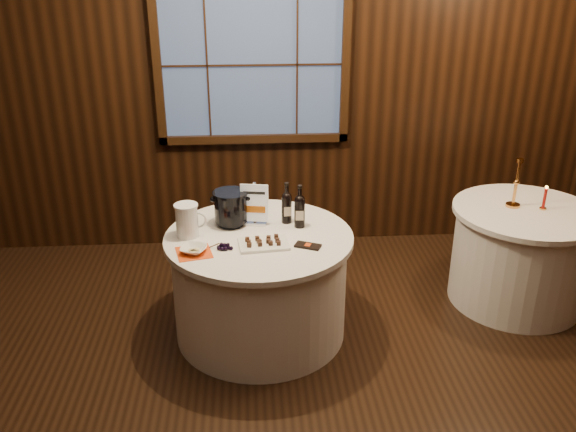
{
  "coord_description": "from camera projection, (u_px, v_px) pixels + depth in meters",
  "views": [
    {
      "loc": [
        -0.06,
        -2.72,
        2.55
      ],
      "look_at": [
        0.19,
        0.9,
        0.95
      ],
      "focal_mm": 38.0,
      "sensor_mm": 36.0,
      "label": 1
    }
  ],
  "objects": [
    {
      "name": "ground",
      "position": [
        266.0,
        430.0,
        3.51
      ],
      "size": [
        6.0,
        6.0,
        0.0
      ],
      "primitive_type": "plane",
      "color": "black",
      "rests_on": "ground"
    },
    {
      "name": "back_wall",
      "position": [
        253.0,
        77.0,
        5.15
      ],
      "size": [
        6.0,
        0.1,
        3.0
      ],
      "color": "black",
      "rests_on": "ground"
    },
    {
      "name": "main_table",
      "position": [
        260.0,
        284.0,
        4.27
      ],
      "size": [
        1.28,
        1.28,
        0.77
      ],
      "color": "white",
      "rests_on": "ground"
    },
    {
      "name": "side_table",
      "position": [
        519.0,
        255.0,
        4.67
      ],
      "size": [
        1.08,
        1.08,
        0.77
      ],
      "color": "white",
      "rests_on": "ground"
    },
    {
      "name": "sign_stand",
      "position": [
        255.0,
        210.0,
        4.23
      ],
      "size": [
        0.19,
        0.12,
        0.31
      ],
      "rotation": [
        0.0,
        0.0,
        -0.17
      ],
      "color": "silver",
      "rests_on": "main_table"
    },
    {
      "name": "port_bottle_left",
      "position": [
        287.0,
        205.0,
        4.25
      ],
      "size": [
        0.07,
        0.08,
        0.3
      ],
      "rotation": [
        0.0,
        0.0,
        0.15
      ],
      "color": "black",
      "rests_on": "main_table"
    },
    {
      "name": "port_bottle_right",
      "position": [
        300.0,
        209.0,
        4.18
      ],
      "size": [
        0.07,
        0.08,
        0.31
      ],
      "rotation": [
        0.0,
        0.0,
        -0.08
      ],
      "color": "black",
      "rests_on": "main_table"
    },
    {
      "name": "ice_bucket",
      "position": [
        231.0,
        208.0,
        4.21
      ],
      "size": [
        0.24,
        0.24,
        0.25
      ],
      "color": "black",
      "rests_on": "main_table"
    },
    {
      "name": "chocolate_plate",
      "position": [
        264.0,
        243.0,
        3.96
      ],
      "size": [
        0.34,
        0.25,
        0.05
      ],
      "rotation": [
        0.0,
        0.0,
        0.1
      ],
      "color": "white",
      "rests_on": "main_table"
    },
    {
      "name": "chocolate_box",
      "position": [
        308.0,
        246.0,
        3.95
      ],
      "size": [
        0.19,
        0.14,
        0.01
      ],
      "primitive_type": "cube",
      "rotation": [
        0.0,
        0.0,
        -0.42
      ],
      "color": "black",
      "rests_on": "main_table"
    },
    {
      "name": "grape_bunch",
      "position": [
        225.0,
        246.0,
        3.92
      ],
      "size": [
        0.17,
        0.09,
        0.04
      ],
      "rotation": [
        0.0,
        0.0,
        -0.25
      ],
      "color": "black",
      "rests_on": "main_table"
    },
    {
      "name": "glass_pitcher",
      "position": [
        187.0,
        220.0,
        4.05
      ],
      "size": [
        0.21,
        0.16,
        0.23
      ],
      "rotation": [
        0.0,
        0.0,
        -0.08
      ],
      "color": "white",
      "rests_on": "main_table"
    },
    {
      "name": "orange_napkin",
      "position": [
        194.0,
        253.0,
        3.87
      ],
      "size": [
        0.26,
        0.26,
        0.0
      ],
      "primitive_type": "cube",
      "rotation": [
        0.0,
        0.0,
        0.23
      ],
      "color": "#DB4512",
      "rests_on": "main_table"
    },
    {
      "name": "cracker_bowl",
      "position": [
        194.0,
        249.0,
        3.86
      ],
      "size": [
        0.2,
        0.2,
        0.04
      ],
      "primitive_type": "imported",
      "rotation": [
        0.0,
        0.0,
        -0.3
      ],
      "color": "white",
      "rests_on": "orange_napkin"
    },
    {
      "name": "brass_candlestick",
      "position": [
        515.0,
        189.0,
        4.52
      ],
      "size": [
        0.11,
        0.11,
        0.38
      ],
      "color": "#D38D41",
      "rests_on": "side_table"
    },
    {
      "name": "red_candle",
      "position": [
        544.0,
        200.0,
        4.49
      ],
      "size": [
        0.05,
        0.05,
        0.19
      ],
      "color": "#D38D41",
      "rests_on": "side_table"
    }
  ]
}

